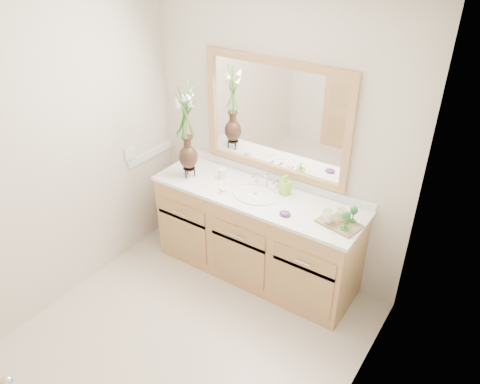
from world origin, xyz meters
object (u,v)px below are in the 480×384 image
Objects in this scene: flower_vase at (186,120)px; soap_bottle at (285,185)px; tray at (339,224)px; tumbler at (222,173)px.

flower_vase is 0.98m from soap_bottle.
tray is at bearing 1.76° from flower_vase.
tray is (0.56, -0.17, -0.07)m from soap_bottle.
flower_vase reaches higher than tray.
flower_vase is 5.07× the size of soap_bottle.
flower_vase is at bearing -152.68° from tumbler.
flower_vase is at bearing -166.41° from tray.
flower_vase is 0.57m from tumbler.
tumbler is 0.59m from soap_bottle.
tumbler is at bearing -172.75° from tray.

